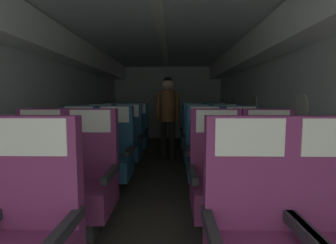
{
  "coord_description": "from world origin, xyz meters",
  "views": [
    {
      "loc": [
        0.17,
        0.4,
        1.19
      ],
      "look_at": [
        0.1,
        3.78,
        0.86
      ],
      "focal_mm": 25.98,
      "sensor_mm": 36.0,
      "label": 1
    }
  ],
  "objects_px": {
    "seat_e_left_window": "(113,135)",
    "seat_c_right_window": "(205,157)",
    "seat_a_right_window": "(253,243)",
    "flight_attendant": "(168,109)",
    "seat_b_right_window": "(217,182)",
    "seat_c_right_aisle": "(242,157)",
    "seat_a_left_aisle": "(27,242)",
    "seat_d_left_aisle": "(127,143)",
    "seat_e_right_window": "(192,135)",
    "seat_c_left_window": "(77,156)",
    "seat_e_left_aisle": "(136,135)",
    "seat_d_right_window": "(198,143)",
    "seat_c_left_aisle": "(114,157)",
    "seat_d_right_aisle": "(225,144)",
    "seat_b_right_aisle": "(271,182)",
    "seat_b_left_window": "(37,180)",
    "seat_e_right_aisle": "(216,135)",
    "seat_d_left_window": "(99,143)",
    "seat_b_left_aisle": "(88,181)"
  },
  "relations": [
    {
      "from": "seat_e_left_window",
      "to": "seat_c_right_window",
      "type": "bearing_deg",
      "value": -48.68
    },
    {
      "from": "seat_a_right_window",
      "to": "flight_attendant",
      "type": "xyz_separation_m",
      "value": [
        -0.5,
        3.47,
        0.51
      ]
    },
    {
      "from": "seat_b_right_window",
      "to": "seat_c_right_aisle",
      "type": "xyz_separation_m",
      "value": [
        0.47,
        0.91,
        0.0
      ]
    },
    {
      "from": "seat_a_left_aisle",
      "to": "seat_d_left_aisle",
      "type": "bearing_deg",
      "value": 90.08
    },
    {
      "from": "seat_d_left_aisle",
      "to": "seat_e_right_window",
      "type": "height_order",
      "value": "same"
    },
    {
      "from": "seat_c_left_window",
      "to": "seat_e_left_aisle",
      "type": "height_order",
      "value": "same"
    },
    {
      "from": "seat_d_right_window",
      "to": "seat_e_right_window",
      "type": "xyz_separation_m",
      "value": [
        -0.01,
        0.92,
        0.0
      ]
    },
    {
      "from": "seat_c_left_aisle",
      "to": "flight_attendant",
      "type": "distance_m",
      "value": 1.88
    },
    {
      "from": "seat_c_right_window",
      "to": "seat_d_right_aisle",
      "type": "bearing_deg",
      "value": 63.3
    },
    {
      "from": "seat_b_right_window",
      "to": "seat_c_right_window",
      "type": "xyz_separation_m",
      "value": [
        0.01,
        0.91,
        0.0
      ]
    },
    {
      "from": "seat_c_right_window",
      "to": "seat_d_left_aisle",
      "type": "xyz_separation_m",
      "value": [
        -1.14,
        0.89,
        0.0
      ]
    },
    {
      "from": "seat_a_right_window",
      "to": "seat_c_right_aisle",
      "type": "bearing_deg",
      "value": 75.82
    },
    {
      "from": "seat_e_left_window",
      "to": "seat_d_right_window",
      "type": "bearing_deg",
      "value": -30.0
    },
    {
      "from": "seat_b_right_aisle",
      "to": "seat_c_right_aisle",
      "type": "distance_m",
      "value": 0.91
    },
    {
      "from": "seat_b_left_window",
      "to": "seat_e_right_aisle",
      "type": "height_order",
      "value": "same"
    },
    {
      "from": "seat_a_right_window",
      "to": "seat_b_right_aisle",
      "type": "relative_size",
      "value": 1.0
    },
    {
      "from": "seat_e_left_window",
      "to": "seat_b_right_aisle",
      "type": "bearing_deg",
      "value": -53.22
    },
    {
      "from": "seat_d_left_window",
      "to": "seat_b_left_window",
      "type": "bearing_deg",
      "value": -90.22
    },
    {
      "from": "seat_c_left_aisle",
      "to": "seat_c_right_window",
      "type": "distance_m",
      "value": 1.13
    },
    {
      "from": "seat_c_right_aisle",
      "to": "seat_e_right_window",
      "type": "bearing_deg",
      "value": 104.49
    },
    {
      "from": "seat_c_right_aisle",
      "to": "seat_d_left_window",
      "type": "relative_size",
      "value": 1.0
    },
    {
      "from": "seat_b_right_aisle",
      "to": "seat_c_right_window",
      "type": "xyz_separation_m",
      "value": [
        -0.45,
        0.92,
        0.0
      ]
    },
    {
      "from": "seat_c_left_aisle",
      "to": "seat_c_right_aisle",
      "type": "relative_size",
      "value": 1.0
    },
    {
      "from": "seat_b_left_window",
      "to": "seat_d_right_aisle",
      "type": "height_order",
      "value": "same"
    },
    {
      "from": "seat_d_left_aisle",
      "to": "seat_e_right_window",
      "type": "relative_size",
      "value": 1.0
    },
    {
      "from": "seat_e_right_aisle",
      "to": "seat_b_left_window",
      "type": "bearing_deg",
      "value": -127.22
    },
    {
      "from": "seat_d_left_window",
      "to": "seat_e_right_window",
      "type": "height_order",
      "value": "same"
    },
    {
      "from": "seat_b_left_aisle",
      "to": "seat_c_right_window",
      "type": "distance_m",
      "value": 1.46
    },
    {
      "from": "seat_b_left_aisle",
      "to": "seat_e_left_window",
      "type": "distance_m",
      "value": 2.76
    },
    {
      "from": "seat_a_left_aisle",
      "to": "seat_d_right_window",
      "type": "relative_size",
      "value": 1.0
    },
    {
      "from": "seat_a_right_window",
      "to": "seat_c_right_aisle",
      "type": "height_order",
      "value": "same"
    },
    {
      "from": "seat_c_left_window",
      "to": "seat_d_left_aisle",
      "type": "bearing_deg",
      "value": 63.25
    },
    {
      "from": "seat_e_left_aisle",
      "to": "seat_e_right_window",
      "type": "bearing_deg",
      "value": 0.83
    },
    {
      "from": "seat_d_right_aisle",
      "to": "seat_c_right_window",
      "type": "bearing_deg",
      "value": -116.7
    },
    {
      "from": "seat_e_right_aisle",
      "to": "seat_e_right_window",
      "type": "relative_size",
      "value": 1.0
    },
    {
      "from": "seat_e_left_window",
      "to": "seat_e_right_aisle",
      "type": "distance_m",
      "value": 2.04
    },
    {
      "from": "seat_d_right_window",
      "to": "seat_d_right_aisle",
      "type": "bearing_deg",
      "value": -0.5
    },
    {
      "from": "seat_b_left_window",
      "to": "seat_d_left_window",
      "type": "relative_size",
      "value": 1.0
    },
    {
      "from": "seat_b_left_aisle",
      "to": "seat_b_right_window",
      "type": "bearing_deg",
      "value": 0.59
    },
    {
      "from": "seat_b_left_window",
      "to": "seat_c_right_aisle",
      "type": "xyz_separation_m",
      "value": [
        2.05,
        0.9,
        0.0
      ]
    },
    {
      "from": "seat_d_right_window",
      "to": "flight_attendant",
      "type": "bearing_deg",
      "value": 122.51
    },
    {
      "from": "seat_e_right_aisle",
      "to": "seat_e_right_window",
      "type": "bearing_deg",
      "value": 177.91
    },
    {
      "from": "seat_d_left_window",
      "to": "seat_e_left_aisle",
      "type": "relative_size",
      "value": 1.0
    },
    {
      "from": "seat_c_left_window",
      "to": "seat_d_left_window",
      "type": "xyz_separation_m",
      "value": [
        0.01,
        0.89,
        0.0
      ]
    },
    {
      "from": "seat_b_left_window",
      "to": "seat_b_right_window",
      "type": "distance_m",
      "value": 1.58
    },
    {
      "from": "seat_b_left_window",
      "to": "seat_b_left_aisle",
      "type": "bearing_deg",
      "value": -2.0
    },
    {
      "from": "seat_b_right_window",
      "to": "seat_c_right_window",
      "type": "height_order",
      "value": "same"
    },
    {
      "from": "seat_c_right_aisle",
      "to": "seat_d_right_window",
      "type": "bearing_deg",
      "value": 117.16
    },
    {
      "from": "seat_d_left_window",
      "to": "seat_e_right_aisle",
      "type": "relative_size",
      "value": 1.0
    },
    {
      "from": "seat_c_left_window",
      "to": "seat_d_right_window",
      "type": "height_order",
      "value": "same"
    }
  ]
}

